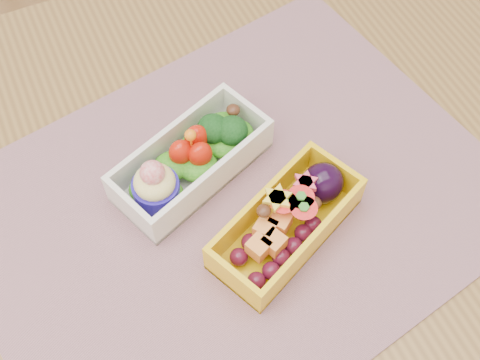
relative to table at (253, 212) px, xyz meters
name	(u,v)px	position (x,y,z in m)	size (l,w,h in m)	color
ground	(248,350)	(0.00, 0.00, -0.65)	(3.00, 3.00, 0.00)	olive
table	(253,212)	(0.00, 0.00, 0.00)	(1.20, 0.80, 0.75)	brown
placemat	(236,203)	(-0.04, -0.03, 0.10)	(0.60, 0.46, 0.00)	#A16F79
bento_white	(191,161)	(-0.07, 0.03, 0.13)	(0.21, 0.15, 0.08)	silver
bento_yellow	(289,220)	(0.00, -0.09, 0.13)	(0.20, 0.15, 0.06)	#E8B40B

